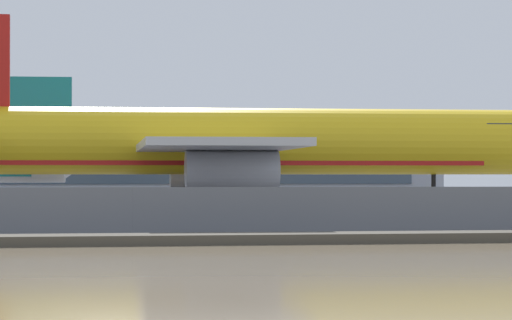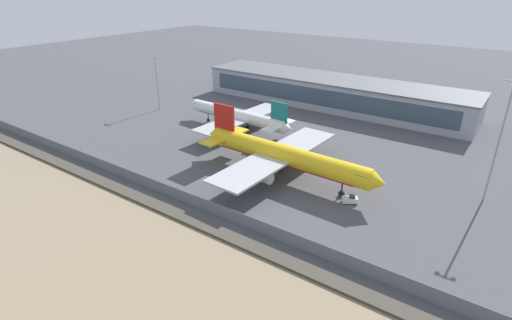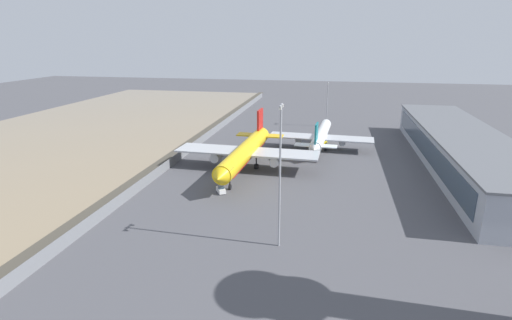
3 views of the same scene
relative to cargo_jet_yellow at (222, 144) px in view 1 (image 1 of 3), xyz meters
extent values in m
plane|color=#4C4C51|center=(-7.74, -6.23, -5.61)|extent=(500.00, 500.00, 0.00)
cube|color=#474238|center=(-7.74, -26.73, -5.36)|extent=(320.00, 3.00, 0.50)
cube|color=slate|center=(-7.74, -22.23, -4.24)|extent=(280.00, 0.08, 2.74)
cylinder|color=slate|center=(-7.74, -22.23, -4.24)|extent=(0.10, 0.10, 2.74)
cylinder|color=yellow|center=(0.66, -0.03, 0.20)|extent=(42.66, 6.43, 4.75)
cube|color=#232D3D|center=(20.20, -0.80, 0.80)|extent=(2.77, 4.14, 1.42)
cube|color=red|center=(0.66, -0.03, -1.10)|extent=(36.25, 5.23, 0.85)
cube|color=#B7BABF|center=(-1.06, 10.25, -0.39)|extent=(10.15, 20.76, 0.47)
cube|color=#B7BABF|center=(-1.87, -10.13, -0.39)|extent=(10.15, 20.76, 0.47)
cylinder|color=#B7BABF|center=(0.15, 8.57, -1.93)|extent=(6.05, 2.85, 2.61)
cylinder|color=#B7BABF|center=(-0.53, -8.55, -1.93)|extent=(6.05, 2.85, 2.61)
cylinder|color=black|center=(15.53, -0.62, -3.56)|extent=(0.33, 0.33, 2.78)
cylinder|color=black|center=(15.53, -0.62, -4.95)|extent=(1.35, 0.57, 1.33)
cylinder|color=black|center=(-2.21, 2.58, -3.56)|extent=(0.38, 0.38, 2.78)
cylinder|color=black|center=(-2.21, 2.58, -4.95)|extent=(1.57, 1.13, 1.53)
cylinder|color=black|center=(-2.41, -2.40, -3.56)|extent=(0.38, 0.38, 2.78)
cylinder|color=black|center=(-2.41, -2.40, -4.95)|extent=(1.57, 1.13, 1.53)
cone|color=white|center=(-9.75, 18.74, -0.92)|extent=(2.69, 3.59, 3.44)
cube|color=#14707A|center=(-12.98, 18.94, 2.90)|extent=(5.46, 0.79, 6.51)
cube|color=white|center=(-13.17, 15.75, -0.64)|extent=(4.02, 6.60, 0.31)
cube|color=white|center=(-12.78, 22.13, -0.64)|extent=(4.02, 6.60, 0.31)
cube|color=white|center=(18.16, -2.21, -4.87)|extent=(3.56, 3.07, 1.11)
cube|color=#283847|center=(18.50, -1.99, -4.06)|extent=(1.63, 1.68, 0.50)
cylinder|color=black|center=(18.63, -1.10, -5.26)|extent=(0.71, 0.56, 0.70)
cylinder|color=black|center=(19.37, -2.25, -5.26)|extent=(0.71, 0.56, 0.70)
cylinder|color=black|center=(16.96, -2.17, -5.26)|extent=(0.71, 0.56, 0.70)
cylinder|color=black|center=(17.70, -3.32, -5.26)|extent=(0.71, 0.56, 0.70)
cube|color=#9EA3AD|center=(-16.11, 61.11, -0.71)|extent=(99.32, 19.98, 9.80)
cube|color=#3D4C5B|center=(-16.11, 51.04, -0.22)|extent=(91.38, 0.16, 5.88)
cube|color=#5B5E63|center=(-16.11, 61.11, 4.44)|extent=(99.92, 20.58, 0.50)
camera|label=1|loc=(-11.96, -85.41, -2.31)|focal=85.00mm
camera|label=2|loc=(44.03, -73.44, 37.52)|focal=28.00mm
camera|label=3|loc=(105.60, 23.80, 30.48)|focal=28.00mm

